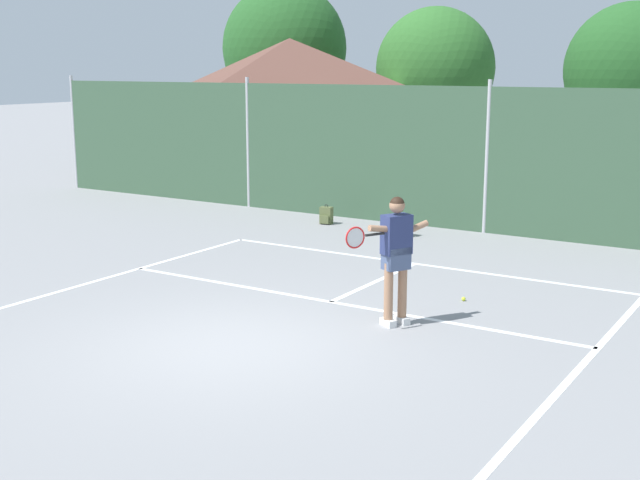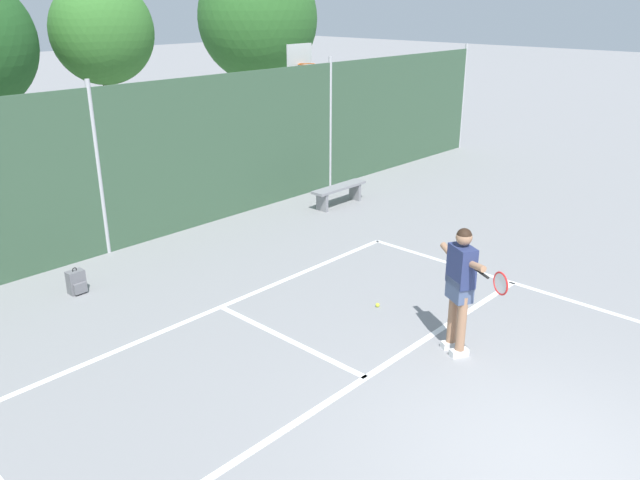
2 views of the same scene
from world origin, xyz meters
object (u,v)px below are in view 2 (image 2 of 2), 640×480
(tennis_ball, at_px, (378,305))
(courtside_bench, at_px, (339,191))
(basketball_hoop, at_px, (299,90))
(tennis_player, at_px, (461,280))
(backpack_grey, at_px, (77,282))

(tennis_ball, relative_size, courtside_bench, 0.04)
(basketball_hoop, distance_m, courtside_bench, 3.89)
(tennis_player, relative_size, courtside_bench, 1.16)
(tennis_player, height_order, tennis_ball, tennis_player)
(basketball_hoop, distance_m, backpack_grey, 9.11)
(basketball_hoop, distance_m, tennis_ball, 9.07)
(basketball_hoop, height_order, tennis_ball, basketball_hoop)
(tennis_ball, xyz_separation_m, backpack_grey, (-3.06, 4.06, 0.16))
(tennis_ball, relative_size, backpack_grey, 0.14)
(basketball_hoop, relative_size, tennis_ball, 53.79)
(basketball_hoop, bearing_deg, backpack_grey, -160.57)
(tennis_ball, height_order, courtside_bench, courtside_bench)
(backpack_grey, relative_size, courtside_bench, 0.29)
(tennis_ball, height_order, backpack_grey, backpack_grey)
(tennis_player, xyz_separation_m, tennis_ball, (0.36, 1.68, -1.08))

